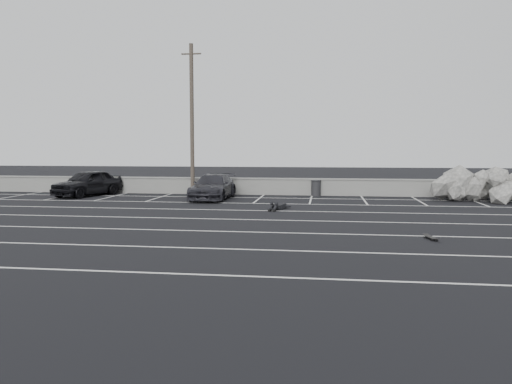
# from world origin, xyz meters

# --- Properties ---
(ground) EXTENTS (120.00, 120.00, 0.00)m
(ground) POSITION_xyz_m (0.00, 0.00, 0.00)
(ground) COLOR black
(ground) RESTS_ON ground
(seawall) EXTENTS (50.00, 0.45, 1.06)m
(seawall) POSITION_xyz_m (0.00, 14.00, 0.55)
(seawall) COLOR gray
(seawall) RESTS_ON ground
(stall_lines) EXTENTS (36.00, 20.05, 0.01)m
(stall_lines) POSITION_xyz_m (-0.08, 4.41, 0.00)
(stall_lines) COLOR silver
(stall_lines) RESTS_ON ground
(car_left) EXTENTS (3.25, 5.10, 1.62)m
(car_left) POSITION_xyz_m (-9.70, 11.79, 0.81)
(car_left) COLOR black
(car_left) RESTS_ON ground
(car_right) EXTENTS (2.09, 4.98, 1.44)m
(car_right) POSITION_xyz_m (-1.61, 10.91, 0.72)
(car_right) COLOR #25242A
(car_right) RESTS_ON ground
(utility_pole) EXTENTS (1.24, 0.25, 9.31)m
(utility_pole) POSITION_xyz_m (-3.43, 13.20, 4.71)
(utility_pole) COLOR #4C4238
(utility_pole) RESTS_ON ground
(trash_bin) EXTENTS (0.76, 0.76, 0.97)m
(trash_bin) POSITION_xyz_m (4.25, 13.60, 0.50)
(trash_bin) COLOR #252527
(trash_bin) RESTS_ON ground
(riprap_pile) EXTENTS (5.85, 4.21, 1.52)m
(riprap_pile) POSITION_xyz_m (13.24, 11.85, 0.59)
(riprap_pile) COLOR #A5A19A
(riprap_pile) RESTS_ON ground
(person) EXTENTS (2.05, 2.75, 0.46)m
(person) POSITION_xyz_m (2.64, 6.79, 0.23)
(person) COLOR black
(person) RESTS_ON ground
(skateboard) EXTENTS (0.34, 0.77, 0.09)m
(skateboard) POSITION_xyz_m (8.20, -0.62, 0.07)
(skateboard) COLOR black
(skateboard) RESTS_ON ground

